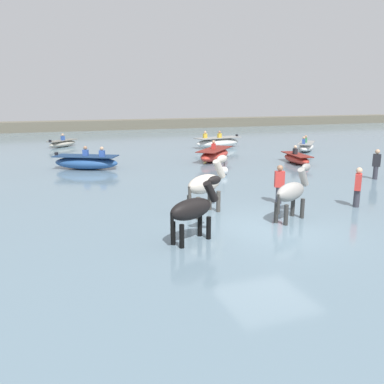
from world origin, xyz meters
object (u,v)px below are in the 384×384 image
object	(u,v)px
horse_flank_grey	(292,193)
person_spectator_far	(357,190)
boat_far_offshore	(218,143)
person_wading_close	(376,167)
boat_near_starboard	(296,158)
horse_lead_pinto	(206,185)
boat_mid_outer	(306,147)
horse_trailing_black	(193,210)
channel_buoy	(224,171)
boat_distant_east	(86,162)
boat_mid_channel	(63,143)
person_wading_mid	(279,187)
boat_far_inshore	(215,155)

from	to	relation	value
horse_flank_grey	person_spectator_far	world-z (taller)	horse_flank_grey
boat_far_offshore	person_wading_close	bearing A→B (deg)	-81.05
boat_near_starboard	horse_flank_grey	bearing A→B (deg)	-125.13
horse_lead_pinto	boat_mid_outer	distance (m)	16.53
horse_lead_pinto	horse_trailing_black	size ratio (longest dim) A/B	1.09
horse_trailing_black	boat_near_starboard	world-z (taller)	horse_trailing_black
horse_flank_grey	channel_buoy	bearing A→B (deg)	81.23
person_wading_close	horse_lead_pinto	bearing A→B (deg)	-164.93
boat_distant_east	person_wading_close	bearing A→B (deg)	-30.92
horse_trailing_black	channel_buoy	xyz separation A→B (m)	(4.41, 7.79, -0.60)
boat_far_offshore	boat_mid_channel	size ratio (longest dim) A/B	1.58
person_wading_mid	person_wading_close	size ratio (longest dim) A/B	1.00
horse_flank_grey	channel_buoy	size ratio (longest dim) A/B	2.16
boat_distant_east	boat_far_inshore	bearing A→B (deg)	3.22
horse_lead_pinto	boat_near_starboard	size ratio (longest dim) A/B	0.77
horse_flank_grey	boat_far_offshore	distance (m)	17.24
horse_flank_grey	boat_mid_outer	size ratio (longest dim) A/B	0.68
horse_lead_pinto	boat_distant_east	distance (m)	9.78
person_wading_close	person_wading_mid	bearing A→B (deg)	-161.15
horse_lead_pinto	boat_mid_channel	world-z (taller)	horse_lead_pinto
boat_near_starboard	person_spectator_far	bearing A→B (deg)	-111.96
horse_lead_pinto	horse_trailing_black	distance (m)	2.47
boat_mid_outer	horse_lead_pinto	bearing A→B (deg)	-135.92
horse_trailing_black	boat_near_starboard	distance (m)	13.48
person_spectator_far	person_wading_mid	bearing A→B (deg)	149.42
boat_mid_channel	boat_near_starboard	xyz separation A→B (m)	(11.57, -12.11, 0.01)
horse_flank_grey	person_wading_mid	size ratio (longest dim) A/B	1.17
person_spectator_far	horse_flank_grey	bearing A→B (deg)	-170.31
boat_near_starboard	boat_mid_outer	bearing A→B (deg)	49.27
boat_near_starboard	person_wading_close	distance (m)	5.00
horse_lead_pinto	person_spectator_far	xyz separation A→B (m)	(4.96, -0.97, -0.35)
horse_trailing_black	horse_flank_grey	bearing A→B (deg)	11.85
person_wading_mid	boat_far_inshore	bearing A→B (deg)	79.69
horse_trailing_black	person_wading_mid	xyz separation A→B (m)	(4.00, 2.46, -0.25)
person_wading_close	person_spectator_far	bearing A→B (deg)	-140.07
boat_far_offshore	horse_flank_grey	bearing A→B (deg)	-106.57
boat_far_inshore	channel_buoy	bearing A→B (deg)	-107.60
boat_far_offshore	boat_mid_outer	distance (m)	6.02
boat_mid_outer	person_wading_mid	size ratio (longest dim) A/B	1.72
boat_mid_outer	person_spectator_far	world-z (taller)	person_spectator_far
boat_mid_outer	person_wading_mid	xyz separation A→B (m)	(-9.07, -11.19, 0.27)
horse_trailing_black	person_wading_close	size ratio (longest dim) A/B	1.15
boat_mid_channel	boat_mid_outer	bearing A→B (deg)	-27.82
horse_trailing_black	horse_lead_pinto	bearing A→B (deg)	60.72
boat_near_starboard	channel_buoy	distance (m)	5.40
boat_near_starboard	boat_distant_east	bearing A→B (deg)	169.48
person_spectator_far	person_wading_mid	xyz separation A→B (m)	(-2.16, 1.28, 0.00)
horse_lead_pinto	boat_mid_channel	size ratio (longest dim) A/B	0.88
horse_flank_grey	boat_distant_east	distance (m)	11.85
boat_mid_channel	person_wading_mid	bearing A→B (deg)	-72.47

